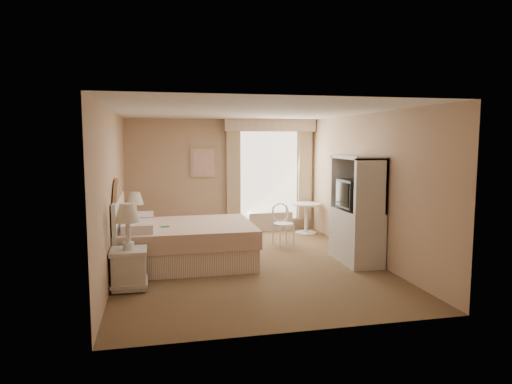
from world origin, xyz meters
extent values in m
cube|color=brown|center=(0.00, 0.00, 0.00)|extent=(4.20, 5.50, 0.01)
cube|color=silver|center=(0.00, 0.00, 2.50)|extent=(4.20, 5.50, 0.01)
cube|color=tan|center=(0.00, 2.75, 1.25)|extent=(4.20, 0.01, 2.50)
cube|color=tan|center=(0.00, -2.75, 1.25)|extent=(4.20, 0.01, 2.50)
cube|color=tan|center=(-2.10, 0.00, 1.25)|extent=(0.01, 5.50, 2.50)
cube|color=tan|center=(2.10, 0.00, 1.25)|extent=(0.01, 5.50, 2.50)
cube|color=white|center=(1.05, 2.72, 1.25)|extent=(1.30, 0.02, 2.00)
cube|color=#C0B186|center=(0.22, 2.67, 1.25)|extent=(0.30, 0.08, 2.05)
cube|color=#C0B186|center=(1.88, 2.67, 1.25)|extent=(0.30, 0.08, 2.05)
cube|color=tan|center=(1.05, 2.63, 2.37)|extent=(2.05, 0.20, 0.28)
cube|color=beige|center=(1.05, 2.63, 0.21)|extent=(1.00, 0.22, 0.42)
cube|color=#D3AE82|center=(-0.45, 2.72, 1.55)|extent=(0.52, 0.03, 0.62)
cube|color=beige|center=(-0.45, 2.70, 1.55)|extent=(0.42, 0.02, 0.52)
cube|color=tan|center=(-1.00, 0.26, 0.19)|extent=(2.17, 1.65, 0.37)
cube|color=beige|center=(-1.00, 0.26, 0.52)|extent=(2.23, 1.71, 0.29)
cube|color=beige|center=(-1.74, -0.13, 0.72)|extent=(0.46, 0.64, 0.14)
cube|color=beige|center=(-1.74, 0.65, 0.72)|extent=(0.46, 0.64, 0.14)
cube|color=#248444|center=(-1.33, 0.11, 0.67)|extent=(0.14, 0.10, 0.01)
cube|color=silver|center=(-2.05, 0.26, 0.57)|extent=(0.06, 1.76, 1.14)
cylinder|color=#9D7453|center=(-2.05, 0.26, 0.67)|extent=(0.05, 1.55, 1.55)
cube|color=silver|center=(-1.84, -0.91, 0.26)|extent=(0.45, 0.45, 0.49)
cube|color=silver|center=(-1.84, -0.91, 0.53)|extent=(0.49, 0.49, 0.06)
cube|color=silver|center=(-1.84, -0.91, 0.10)|extent=(0.49, 0.49, 0.05)
cylinder|color=silver|center=(-1.84, -0.91, 0.61)|extent=(0.16, 0.16, 0.10)
cylinder|color=silver|center=(-1.84, -0.91, 0.81)|extent=(0.07, 0.07, 0.39)
cone|color=silver|center=(-1.84, -0.91, 1.07)|extent=(0.35, 0.35, 0.25)
cube|color=silver|center=(-1.84, 1.43, 0.24)|extent=(0.41, 0.41, 0.44)
cube|color=silver|center=(-1.84, 1.43, 0.48)|extent=(0.44, 0.44, 0.05)
cube|color=silver|center=(-1.84, 1.43, 0.09)|extent=(0.44, 0.44, 0.04)
cylinder|color=silver|center=(-1.84, 1.43, 0.56)|extent=(0.14, 0.14, 0.09)
cylinder|color=silver|center=(-1.84, 1.43, 0.73)|extent=(0.06, 0.06, 0.35)
cone|color=silver|center=(-1.84, 1.43, 0.97)|extent=(0.32, 0.32, 0.23)
cylinder|color=silver|center=(1.75, 2.17, 0.01)|extent=(0.47, 0.47, 0.03)
cylinder|color=silver|center=(1.75, 2.17, 0.33)|extent=(0.07, 0.07, 0.63)
cylinder|color=silver|center=(1.75, 2.17, 0.65)|extent=(0.63, 0.63, 0.04)
cylinder|color=silver|center=(0.85, 1.06, 0.20)|extent=(0.03, 0.03, 0.40)
cylinder|color=silver|center=(1.15, 1.13, 0.20)|extent=(0.03, 0.03, 0.40)
cylinder|color=silver|center=(0.79, 1.35, 0.20)|extent=(0.03, 0.03, 0.40)
cylinder|color=silver|center=(1.08, 1.42, 0.20)|extent=(0.03, 0.03, 0.40)
cylinder|color=silver|center=(0.97, 1.24, 0.41)|extent=(0.46, 0.46, 0.04)
torus|color=silver|center=(0.94, 1.36, 0.62)|extent=(0.39, 0.17, 0.38)
cylinder|color=silver|center=(0.79, 1.35, 0.57)|extent=(0.03, 0.03, 0.35)
cylinder|color=silver|center=(1.08, 1.42, 0.57)|extent=(0.03, 0.03, 0.35)
cube|color=silver|center=(1.81, -0.27, 0.44)|extent=(0.54, 1.08, 0.88)
cube|color=silver|center=(1.81, -0.77, 1.33)|extent=(0.54, 0.08, 0.88)
cube|color=silver|center=(1.81, 0.24, 1.33)|extent=(0.54, 0.08, 0.88)
cube|color=silver|center=(1.81, -0.27, 1.77)|extent=(0.54, 1.08, 0.06)
cube|color=silver|center=(2.06, -0.27, 1.33)|extent=(0.04, 1.08, 0.88)
cube|color=black|center=(1.79, -0.27, 1.16)|extent=(0.47, 0.59, 0.47)
cube|color=black|center=(1.55, -0.27, 1.16)|extent=(0.02, 0.49, 0.39)
camera|label=1|loc=(-1.45, -7.23, 2.05)|focal=32.00mm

